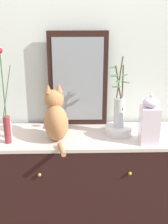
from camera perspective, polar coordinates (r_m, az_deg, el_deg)
The scene contains 9 objects.
wall_back at distance 2.41m, azimuth -0.19°, elevation 9.06°, with size 4.40×0.08×2.60m, color silver.
sideboard at distance 2.48m, azimuth 0.00°, elevation -12.93°, with size 1.39×0.47×0.83m.
mirror_leaning at distance 2.34m, azimuth -1.11°, elevation 5.90°, with size 0.44×0.03×0.72m.
cat_sitting at distance 2.16m, azimuth -5.20°, elevation -1.00°, with size 0.21×0.39×0.39m.
vase_slim_green at distance 2.16m, azimuth -14.00°, elevation -1.45°, with size 0.08×0.05×0.65m.
bowl_porcelain at distance 2.30m, azimuth 6.31°, elevation -3.27°, with size 0.20×0.20×0.06m, color silver.
vase_glass_clear at distance 2.23m, azimuth 6.45°, elevation 0.66°, with size 0.16×0.18×0.51m.
jar_lidded_porcelain at distance 2.15m, azimuth 11.92°, elevation -1.64°, with size 0.12×0.12×0.35m.
candle_pillar at distance 2.28m, azimuth -13.57°, elevation -3.12°, with size 0.04×0.04×0.13m.
Camera 1 is at (-0.05, -2.06, 1.80)m, focal length 49.98 mm.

